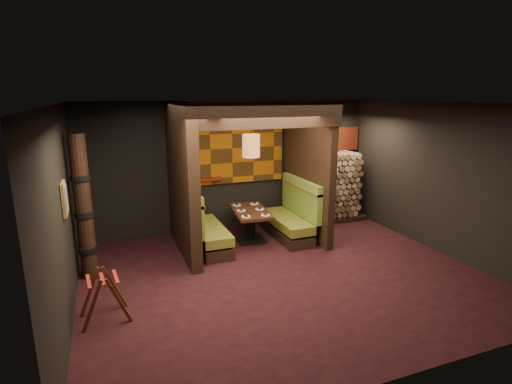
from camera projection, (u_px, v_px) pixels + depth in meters
The scene contains 23 objects.
floor at pixel (283, 275), 6.77m from camera, with size 6.50×5.50×0.02m, color black.
ceiling at pixel (287, 102), 6.08m from camera, with size 6.50×5.50×0.02m, color black.
wall_back at pixel (233, 165), 8.93m from camera, with size 6.50×0.02×2.85m, color black.
wall_front at pixel (404, 257), 3.93m from camera, with size 6.50×0.02×2.85m, color black.
wall_left at pixel (62, 215), 5.29m from camera, with size 0.02×5.50×2.85m, color black.
wall_right at pixel (441, 178), 7.56m from camera, with size 0.02×5.50×2.85m, color black.
partition_left at pixel (182, 180), 7.45m from camera, with size 0.20×2.20×2.85m, color black.
partition_right at pixel (307, 170), 8.42m from camera, with size 0.15×2.10×2.85m, color black.
header_beam at pixel (267, 115), 6.76m from camera, with size 2.85×0.18×0.44m, color black.
tapa_back_panel at pixel (232, 148), 8.78m from camera, with size 2.40×0.06×1.55m, color #984F09.
tapa_side_panel at pixel (185, 156), 7.55m from camera, with size 0.04×1.85×1.45m, color #984F09.
lacquer_shelf at pixel (208, 179), 8.68m from camera, with size 0.60×0.12×0.07m, color #611E0D.
booth_bench_left at pixel (204, 229), 7.83m from camera, with size 0.68×1.60×1.14m.
booth_bench_right at pixel (291, 219), 8.49m from camera, with size 0.68×1.60×1.14m.
dining_table at pixel (250, 221), 8.25m from camera, with size 0.81×1.32×0.66m.
place_settings at pixel (250, 209), 8.20m from camera, with size 0.66×1.08×0.03m.
pendant_lamp at pixel (251, 146), 7.83m from camera, with size 0.35×0.35×1.08m.
framed_picture at pixel (65, 199), 5.35m from camera, with size 0.05×0.36×0.46m.
luggage_rack at pixel (104, 295), 5.37m from camera, with size 0.70×0.52×0.72m.
totem_column at pixel (84, 209), 6.42m from camera, with size 0.31×0.31×2.40m.
firewood_stack at pixel (330, 187), 9.50m from camera, with size 1.73×0.70×1.64m.
mosaic_header at pixel (324, 140), 9.53m from camera, with size 1.83×0.10×0.56m, color maroon.
bay_front_post at pixel (305, 167), 8.69m from camera, with size 0.08×0.08×2.85m, color black.
Camera 1 is at (-2.68, -5.65, 2.99)m, focal length 28.00 mm.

